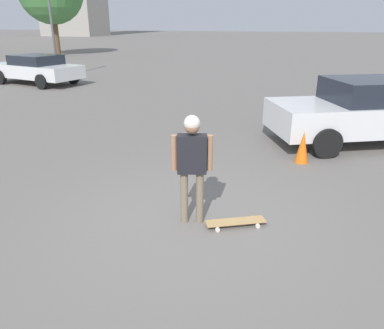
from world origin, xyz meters
name	(u,v)px	position (x,y,z in m)	size (l,w,h in m)	color
ground_plane	(192,221)	(0.00, 0.00, 0.00)	(220.00, 220.00, 0.00)	slate
person	(192,157)	(0.00, 0.00, 1.03)	(0.31, 0.56, 1.63)	#7A6B56
skateboard	(236,222)	(0.06, -0.65, 0.07)	(0.58, 0.88, 0.08)	tan
car_parked_near	(366,111)	(4.98, -2.88, 0.80)	(3.56, 4.82, 1.55)	silver
car_parked_far	(36,69)	(10.46, 10.87, 0.72)	(2.79, 4.88, 1.35)	silver
traffic_cone	(303,147)	(3.09, -1.50, 0.34)	(0.29, 0.29, 0.68)	orange
lamp_post	(51,15)	(12.59, 11.25, 3.10)	(0.28, 0.28, 5.23)	#59595E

